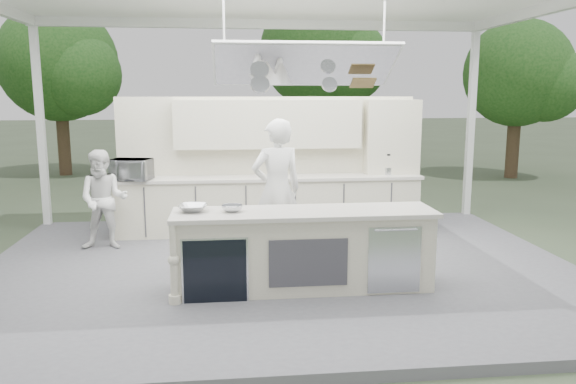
{
  "coord_description": "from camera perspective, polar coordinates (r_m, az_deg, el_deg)",
  "views": [
    {
      "loc": [
        -0.7,
        -7.3,
        2.44
      ],
      "look_at": [
        0.15,
        0.4,
        1.06
      ],
      "focal_mm": 35.0,
      "sensor_mm": 36.0,
      "label": 1
    }
  ],
  "objects": [
    {
      "name": "ground",
      "position": [
        7.73,
        -0.79,
        -8.32
      ],
      "size": [
        90.0,
        90.0,
        0.0
      ],
      "primitive_type": "plane",
      "color": "#414F36",
      "rests_on": "ground"
    },
    {
      "name": "stage_deck",
      "position": [
        7.71,
        -0.79,
        -7.9
      ],
      "size": [
        8.0,
        6.0,
        0.12
      ],
      "primitive_type": "cube",
      "color": "#5A595E",
      "rests_on": "ground"
    },
    {
      "name": "demo_island",
      "position": [
        6.7,
        1.48,
        -5.89
      ],
      "size": [
        3.1,
        0.79,
        0.95
      ],
      "color": "beige",
      "rests_on": "stage_deck"
    },
    {
      "name": "back_counter",
      "position": [
        9.41,
        -1.91,
        -1.21
      ],
      "size": [
        5.08,
        0.72,
        0.95
      ],
      "color": "beige",
      "rests_on": "stage_deck"
    },
    {
      "name": "back_wall_unit",
      "position": [
        9.52,
        0.63,
        4.87
      ],
      "size": [
        5.05,
        0.48,
        2.25
      ],
      "color": "beige",
      "rests_on": "stage_deck"
    },
    {
      "name": "tree_cluster",
      "position": [
        17.1,
        -4.61,
        12.91
      ],
      "size": [
        19.55,
        9.4,
        5.85
      ],
      "color": "#4C3D26",
      "rests_on": "ground"
    },
    {
      "name": "head_chef",
      "position": [
        7.79,
        -1.15,
        0.22
      ],
      "size": [
        0.81,
        0.63,
        1.97
      ],
      "primitive_type": "imported",
      "rotation": [
        0.0,
        0.0,
        3.39
      ],
      "color": "white",
      "rests_on": "stage_deck"
    },
    {
      "name": "sous_chef",
      "position": [
        8.78,
        -18.22,
        -0.76
      ],
      "size": [
        0.74,
        0.58,
        1.49
      ],
      "primitive_type": "imported",
      "rotation": [
        0.0,
        0.0,
        -0.02
      ],
      "color": "white",
      "rests_on": "stage_deck"
    },
    {
      "name": "toaster_oven",
      "position": [
        9.2,
        -15.64,
        2.21
      ],
      "size": [
        0.68,
        0.54,
        0.34
      ],
      "primitive_type": "imported",
      "rotation": [
        0.0,
        0.0,
        -0.23
      ],
      "color": "silver",
      "rests_on": "back_counter"
    },
    {
      "name": "bowl_large",
      "position": [
        6.64,
        -9.64,
        -1.61
      ],
      "size": [
        0.38,
        0.38,
        0.08
      ],
      "primitive_type": "imported",
      "rotation": [
        0.0,
        0.0,
        -0.13
      ],
      "color": "#BABCC1",
      "rests_on": "demo_island"
    },
    {
      "name": "bowl_small",
      "position": [
        6.57,
        -5.69,
        -1.66
      ],
      "size": [
        0.31,
        0.31,
        0.08
      ],
      "primitive_type": "imported",
      "rotation": [
        0.0,
        0.0,
        0.3
      ],
      "color": "silver",
      "rests_on": "demo_island"
    }
  ]
}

